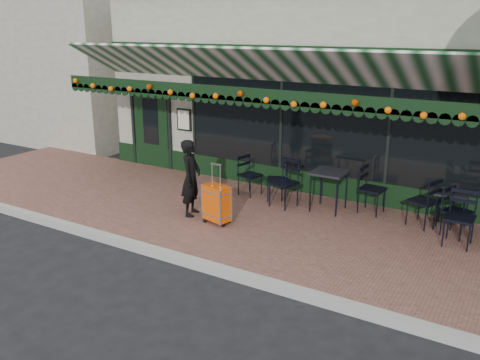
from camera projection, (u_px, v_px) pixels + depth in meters
The scene contains 16 objects.
ground at pixel (223, 273), 8.05m from camera, with size 80.00×80.00×0.00m, color black.
sidewalk at pixel (280, 227), 9.67m from camera, with size 18.00×4.00×0.15m, color brown.
curb at pixel (220, 270), 7.96m from camera, with size 18.00×0.16×0.15m, color #9E9E99.
restaurant_building at pixel (379, 82), 13.80m from camera, with size 12.00×9.60×4.50m.
neighbor_building_left at pixel (59, 61), 20.33m from camera, with size 12.00×8.00×4.80m, color #B3B09D.
woman at pixel (191, 178), 9.90m from camera, with size 0.55×0.36×1.52m, color black.
suitcase at pixel (217, 204), 9.56m from camera, with size 0.56×0.40×1.16m.
cafe_table_a at pixel (453, 196), 9.26m from camera, with size 0.57×0.57×0.70m.
cafe_table_b at pixel (329, 175), 10.15m from camera, with size 0.67×0.67×0.82m.
chair_a_left at pixel (423, 202), 9.41m from camera, with size 0.47×0.47×0.95m, color black, non-canonical shape.
chair_a_right at pixel (457, 212), 8.96m from camera, with size 0.44×0.44×0.89m, color black, non-canonical shape.
chair_a_front at pixel (460, 219), 8.56m from camera, with size 0.48×0.48×0.97m, color black, non-canonical shape.
chair_b_left at pixel (277, 180), 10.85m from camera, with size 0.44×0.44×0.88m, color black, non-canonical shape.
chair_b_right at pixel (372, 190), 10.08m from camera, with size 0.48×0.48×0.96m, color black, non-canonical shape.
chair_b_front at pixel (284, 183), 10.42m from camera, with size 0.50×0.50×1.00m, color black, non-canonical shape.
chair_solo at pixel (250, 176), 11.17m from camera, with size 0.44×0.44×0.88m, color black, non-canonical shape.
Camera 1 is at (4.00, -6.08, 3.76)m, focal length 38.00 mm.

